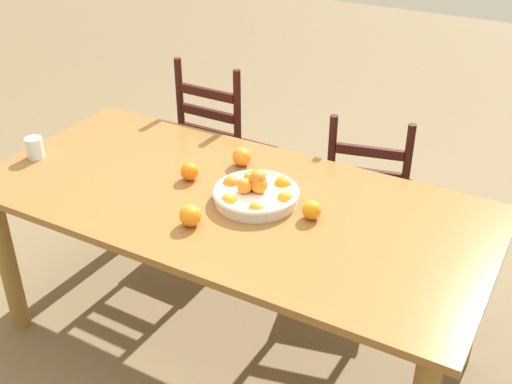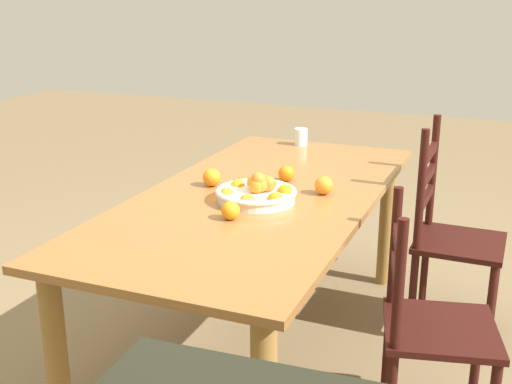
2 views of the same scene
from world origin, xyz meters
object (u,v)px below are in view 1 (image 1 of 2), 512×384
at_px(orange_loose_1, 242,157).
at_px(chair_near_window, 223,155).
at_px(drinking_glass, 35,148).
at_px(fruit_bowl, 256,192).
at_px(dining_table, 230,220).
at_px(orange_loose_3, 190,216).
at_px(chair_by_cabinet, 367,199).
at_px(orange_loose_2, 190,171).
at_px(orange_loose_0, 312,210).

bearing_deg(orange_loose_1, chair_near_window, 129.63).
bearing_deg(drinking_glass, fruit_bowl, 8.45).
bearing_deg(dining_table, drinking_glass, -172.40).
bearing_deg(dining_table, chair_near_window, 123.91).
bearing_deg(orange_loose_1, orange_loose_3, -81.43).
relative_size(dining_table, drinking_glass, 21.75).
distance_m(fruit_bowl, orange_loose_3, 0.29).
relative_size(dining_table, orange_loose_3, 25.26).
bearing_deg(drinking_glass, chair_by_cabinet, 36.51).
bearing_deg(orange_loose_1, orange_loose_2, -119.76).
xyz_separation_m(chair_by_cabinet, drinking_glass, (-1.20, -0.89, 0.37)).
relative_size(chair_near_window, chair_by_cabinet, 1.13).
relative_size(dining_table, orange_loose_1, 25.38).
distance_m(dining_table, orange_loose_2, 0.26).
bearing_deg(orange_loose_3, chair_by_cabinet, 72.32).
xyz_separation_m(orange_loose_2, orange_loose_3, (0.19, -0.28, 0.00)).
height_order(dining_table, drinking_glass, drinking_glass).
bearing_deg(orange_loose_1, dining_table, -69.77).
relative_size(chair_near_window, orange_loose_0, 14.18).
height_order(orange_loose_0, orange_loose_3, orange_loose_3).
xyz_separation_m(fruit_bowl, orange_loose_3, (-0.12, -0.26, 0.00)).
bearing_deg(orange_loose_0, orange_loose_2, 177.43).
distance_m(chair_by_cabinet, orange_loose_0, 0.83).
relative_size(orange_loose_2, drinking_glass, 0.79).
relative_size(orange_loose_1, orange_loose_3, 1.00).
height_order(chair_near_window, orange_loose_1, chair_near_window).
xyz_separation_m(dining_table, chair_by_cabinet, (0.30, 0.77, -0.22)).
bearing_deg(orange_loose_2, chair_by_cabinet, 54.76).
height_order(orange_loose_2, drinking_glass, drinking_glass).
distance_m(dining_table, orange_loose_1, 0.30).
xyz_separation_m(dining_table, orange_loose_1, (-0.09, 0.25, 0.14)).
distance_m(orange_loose_1, orange_loose_2, 0.24).
relative_size(orange_loose_0, orange_loose_1, 0.90).
xyz_separation_m(orange_loose_2, drinking_glass, (-0.69, -0.16, 0.01)).
distance_m(orange_loose_1, drinking_glass, 0.89).
bearing_deg(fruit_bowl, orange_loose_2, 177.47).
bearing_deg(drinking_glass, chair_near_window, 65.14).
xyz_separation_m(chair_near_window, drinking_glass, (-0.40, -0.87, 0.32)).
bearing_deg(chair_by_cabinet, orange_loose_0, 79.76).
bearing_deg(orange_loose_0, chair_by_cabinet, 92.87).
height_order(dining_table, orange_loose_3, orange_loose_3).
bearing_deg(drinking_glass, orange_loose_0, 6.35).
height_order(fruit_bowl, drinking_glass, fruit_bowl).
bearing_deg(fruit_bowl, orange_loose_1, 130.85).
bearing_deg(chair_near_window, orange_loose_3, 116.90).
bearing_deg(drinking_glass, orange_loose_2, 13.30).
xyz_separation_m(orange_loose_0, drinking_glass, (-1.24, -0.14, 0.01)).
relative_size(fruit_bowl, orange_loose_1, 4.20).
distance_m(chair_by_cabinet, orange_loose_1, 0.74).
height_order(fruit_bowl, orange_loose_2, fruit_bowl).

